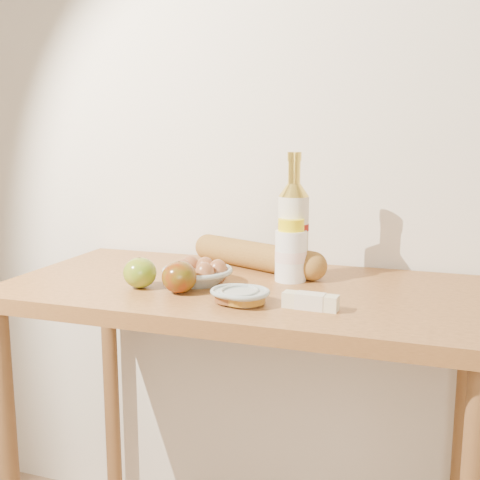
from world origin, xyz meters
name	(u,v)px	position (x,y,z in m)	size (l,w,h in m)	color
back_wall	(280,124)	(0.00, 1.51, 1.30)	(3.50, 0.02, 2.60)	white
table	(244,332)	(0.00, 1.18, 0.78)	(1.20, 0.60, 0.90)	#B07338
bourbon_bottle	(293,228)	(0.10, 1.29, 1.03)	(0.11, 0.11, 0.33)	beige
cream_bottle	(291,252)	(0.10, 1.26, 0.97)	(0.10, 0.10, 0.16)	white
egg_bowl	(198,274)	(-0.11, 1.16, 0.93)	(0.22, 0.22, 0.06)	#92A09A
baguette	(256,256)	(-0.02, 1.36, 0.94)	(0.45, 0.25, 0.08)	#A87833
apple_yellowgreen	(140,273)	(-0.23, 1.07, 0.94)	(0.10, 0.10, 0.08)	olive
apple_redgreen_front	(179,277)	(-0.12, 1.06, 0.94)	(0.11, 0.11, 0.08)	#800706
sugar_bowl	(235,295)	(0.03, 1.02, 0.92)	(0.15, 0.15, 0.03)	#98A69F
syrup_bowl	(244,297)	(0.06, 1.02, 0.92)	(0.15, 0.15, 0.03)	#98A6A2
butter_stick	(310,301)	(0.20, 1.03, 0.92)	(0.12, 0.04, 0.04)	beige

